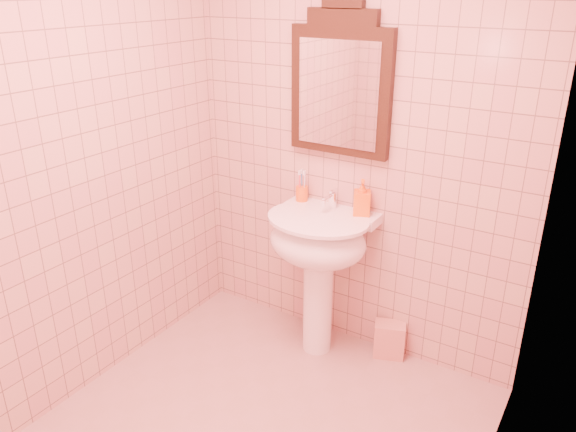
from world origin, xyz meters
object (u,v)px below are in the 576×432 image
Objects in this scene: toothbrush_cup at (302,193)px; soap_dispenser at (362,197)px; pedestal_sink at (318,250)px; mirror at (340,85)px; towel at (389,339)px.

soap_dispenser is (0.38, -0.00, 0.05)m from toothbrush_cup.
pedestal_sink is 0.36m from toothbrush_cup.
mirror is 4.01× the size of soap_dispenser.
towel is (0.40, -0.03, -1.44)m from mirror.
towel is at bearing -21.84° from soap_dispenser.
mirror reaches higher than pedestal_sink.
towel is (0.60, 0.01, -0.80)m from toothbrush_cup.
towel is at bearing 0.68° from toothbrush_cup.
mirror is at bearing 90.00° from pedestal_sink.
mirror reaches higher than soap_dispenser.
soap_dispenser reaches higher than toothbrush_cup.
mirror is at bearing 175.34° from towel.
toothbrush_cup is 1.00m from towel.
soap_dispenser is 0.94× the size of towel.
pedestal_sink is at bearing -90.00° from mirror.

